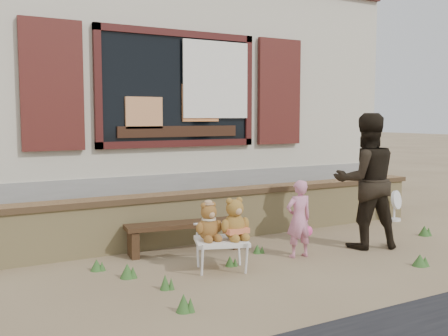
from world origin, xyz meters
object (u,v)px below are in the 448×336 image
folding_chair (221,242)px  teddy_bear_right (234,218)px  adult (366,181)px  child (299,219)px  bench (185,230)px  teddy_bear_left (208,221)px

folding_chair → teddy_bear_right: bearing=-0.0°
teddy_bear_right → adult: (1.94, 0.03, 0.28)m
folding_chair → child: 1.06m
folding_chair → adult: adult is taller
folding_chair → child: child is taller
bench → folding_chair: size_ratio=2.17×
bench → child: bearing=-31.1°
child → teddy_bear_right: bearing=9.1°
adult → child: bearing=18.9°
bench → adult: bearing=-15.3°
bench → teddy_bear_right: size_ratio=3.23×
teddy_bear_left → folding_chair: bearing=0.0°
bench → teddy_bear_left: size_ratio=3.58×
teddy_bear_right → child: size_ratio=0.50×
bench → teddy_bear_right: 0.98m
teddy_bear_left → teddy_bear_right: 0.28m
teddy_bear_left → adult: 2.22m
teddy_bear_left → child: (1.18, -0.03, -0.09)m
child → bench: bearing=-33.9°
bench → teddy_bear_left: 0.88m
child → adult: 1.09m
teddy_bear_right → child: 0.92m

